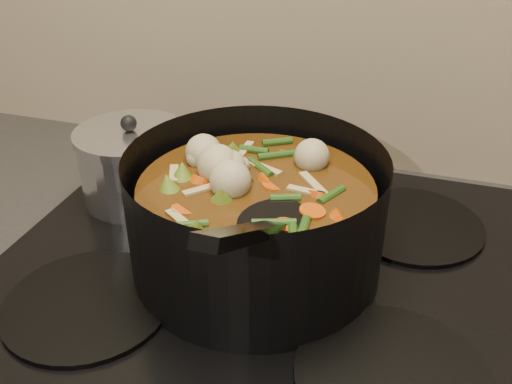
% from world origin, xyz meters
% --- Properties ---
extents(stovetop, '(0.62, 0.54, 0.03)m').
position_xyz_m(stovetop, '(0.00, 1.93, 0.92)').
color(stovetop, black).
rests_on(stovetop, counter).
extents(stockpot, '(0.34, 0.41, 0.21)m').
position_xyz_m(stockpot, '(-0.01, 1.92, 1.00)').
color(stockpot, black).
rests_on(stockpot, stovetop).
extents(saucepan, '(0.15, 0.15, 0.12)m').
position_xyz_m(saucepan, '(-0.22, 2.02, 0.98)').
color(saucepan, silver).
rests_on(saucepan, stovetop).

